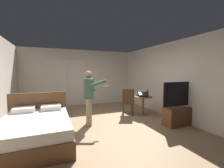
{
  "coord_description": "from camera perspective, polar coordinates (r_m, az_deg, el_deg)",
  "views": [
    {
      "loc": [
        -1.24,
        -4.15,
        1.6
      ],
      "look_at": [
        0.58,
        0.38,
        1.2
      ],
      "focal_mm": 23.94,
      "sensor_mm": 36.0,
      "label": 1
    }
  ],
  "objects": [
    {
      "name": "wall_back",
      "position": [
        7.29,
        -12.14,
        2.35
      ],
      "size": [
        5.38,
        0.12,
        2.62
      ],
      "primitive_type": "cube",
      "color": "silver",
      "rests_on": "ground_plane"
    },
    {
      "name": "wooden_chair",
      "position": [
        5.52,
        6.14,
        -6.32
      ],
      "size": [
        0.55,
        0.55,
        0.99
      ],
      "color": "#4C331E",
      "rests_on": "ground_plane"
    },
    {
      "name": "tv_flatscreen",
      "position": [
        4.98,
        24.27,
        -9.65
      ],
      "size": [
        1.23,
        0.4,
        1.3
      ],
      "color": "brown",
      "rests_on": "ground_plane"
    },
    {
      "name": "side_table",
      "position": [
        5.64,
        11.74,
        -6.9
      ],
      "size": [
        0.66,
        0.66,
        0.7
      ],
      "color": "brown",
      "rests_on": "ground_plane"
    },
    {
      "name": "wall_right",
      "position": [
        5.68,
        21.06,
        1.5
      ],
      "size": [
        0.12,
        6.18,
        2.62
      ],
      "primitive_type": "cube",
      "color": "silver",
      "rests_on": "ground_plane"
    },
    {
      "name": "bed",
      "position": [
        3.94,
        -26.97,
        -15.03
      ],
      "size": [
        1.46,
        2.0,
        1.02
      ],
      "color": "brown",
      "rests_on": "ground_plane"
    },
    {
      "name": "person_blue_shirt",
      "position": [
        4.5,
        -8.78,
        -3.91
      ],
      "size": [
        0.67,
        0.6,
        1.63
      ],
      "color": "tan",
      "rests_on": "ground_plane"
    },
    {
      "name": "laptop",
      "position": [
        5.53,
        11.64,
        -4.19
      ],
      "size": [
        0.41,
        0.41,
        0.17
      ],
      "color": "black",
      "rests_on": "side_table"
    },
    {
      "name": "doorway_frame",
      "position": [
        7.17,
        -14.11,
        1.56
      ],
      "size": [
        0.93,
        0.08,
        2.13
      ],
      "color": "white",
      "rests_on": "ground_plane"
    },
    {
      "name": "bottle_on_table",
      "position": [
        5.6,
        13.45,
        -3.46
      ],
      "size": [
        0.06,
        0.06,
        0.28
      ],
      "color": "#323832",
      "rests_on": "side_table"
    },
    {
      "name": "suitcase_small",
      "position": [
        5.94,
        -21.6,
        -9.15
      ],
      "size": [
        0.59,
        0.43,
        0.42
      ],
      "primitive_type": "cube",
      "rotation": [
        0.0,
        0.0,
        -0.24
      ],
      "color": "black",
      "rests_on": "ground_plane"
    },
    {
      "name": "ground_plane",
      "position": [
        4.61,
        -5.14,
        -15.59
      ],
      "size": [
        6.53,
        6.53,
        0.0
      ],
      "primitive_type": "plane",
      "color": "#997A56"
    },
    {
      "name": "suitcase_dark",
      "position": [
        6.36,
        -22.09,
        -8.04
      ],
      "size": [
        0.52,
        0.38,
        0.47
      ],
      "primitive_type": "cube",
      "rotation": [
        0.0,
        0.0,
        -0.2
      ],
      "color": "black",
      "rests_on": "ground_plane"
    }
  ]
}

